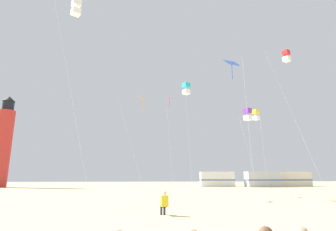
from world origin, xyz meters
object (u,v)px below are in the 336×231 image
kite_diamond_magenta (169,101)px  kite_box_white (76,8)px  kite_diamond_blue (233,68)px  lighthouse_distant (3,143)px  kite_box_cyan (186,89)px  rv_van_cream (294,179)px  kite_box_gold (256,115)px  kite_box_violet (248,114)px  kite_diamond_orange (142,102)px  rv_van_white (217,179)px  kite_flyer_standing (164,202)px  kite_box_scarlet (286,56)px  rv_van_silver (263,179)px

kite_diamond_magenta → kite_box_white: bearing=-126.2°
kite_diamond_blue → kite_box_white: 12.21m
kite_diamond_magenta → lighthouse_distant: size_ratio=0.64×
lighthouse_distant → kite_box_cyan: bearing=-42.1°
lighthouse_distant → rv_van_cream: bearing=-0.9°
kite_diamond_blue → kite_box_gold: kite_diamond_blue is taller
kite_box_cyan → kite_box_gold: bearing=18.8°
kite_diamond_magenta → kite_box_cyan: bearing=-71.5°
lighthouse_distant → kite_box_violet: bearing=-38.6°
kite_box_gold → lighthouse_distant: (-37.80, 23.87, -0.73)m
kite_diamond_orange → rv_van_white: 31.98m
kite_flyer_standing → rv_van_cream: 47.23m
kite_diamond_orange → rv_van_cream: kite_diamond_orange is taller
kite_diamond_blue → rv_van_white: size_ratio=1.45×
kite_flyer_standing → kite_box_scarlet: bearing=-152.1°
lighthouse_distant → rv_van_white: lighthouse_distant is taller
kite_diamond_magenta → lighthouse_distant: (-28.22, 22.88, -2.32)m
kite_diamond_blue → rv_van_white: (8.69, 35.49, -7.63)m
kite_diamond_magenta → kite_box_scarlet: kite_box_scarlet is taller
kite_box_violet → rv_van_white: 29.05m
kite_diamond_magenta → kite_diamond_orange: (-3.11, -4.56, -1.42)m
lighthouse_distant → rv_van_white: bearing=-0.1°
kite_box_cyan → rv_van_white: kite_box_cyan is taller
kite_box_white → kite_box_scarlet: bearing=15.7°
kite_diamond_magenta → kite_box_scarlet: bearing=-26.8°
kite_diamond_magenta → kite_box_violet: 9.00m
kite_diamond_blue → kite_diamond_orange: bearing=126.9°
lighthouse_distant → kite_box_scarlet: bearing=-35.9°
rv_van_silver → lighthouse_distant: bearing=176.7°
kite_box_white → rv_van_silver: kite_box_white is taller
kite_box_cyan → kite_box_gold: size_ratio=1.20×
kite_box_violet → rv_van_white: (4.72, 27.98, -6.23)m
kite_box_white → kite_box_violet: bearing=21.4°
kite_box_gold → kite_box_cyan: bearing=-161.2°
rv_van_white → kite_flyer_standing: bearing=-104.5°
kite_box_gold → kite_diamond_orange: bearing=-164.3°
kite_diamond_blue → kite_diamond_magenta: bearing=103.2°
kite_box_gold → rv_van_silver: bearing=64.7°
kite_box_violet → rv_van_cream: bearing=53.9°
kite_box_white → rv_van_cream: 49.65m
kite_box_violet → rv_van_cream: size_ratio=1.24×
kite_diamond_magenta → kite_flyer_standing: bearing=-97.1°
kite_box_gold → rv_van_white: kite_box_gold is taller
kite_diamond_blue → kite_box_violet: 8.61m
kite_box_white → kite_box_gold: bearing=29.6°
kite_box_scarlet → lighthouse_distant: size_ratio=0.84×
kite_box_scarlet → rv_van_cream: size_ratio=2.15×
kite_box_gold → kite_box_scarlet: size_ratio=0.65×
rv_van_white → kite_box_white: bearing=-115.2°
kite_box_white → kite_box_violet: (15.02, 5.89, -6.33)m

